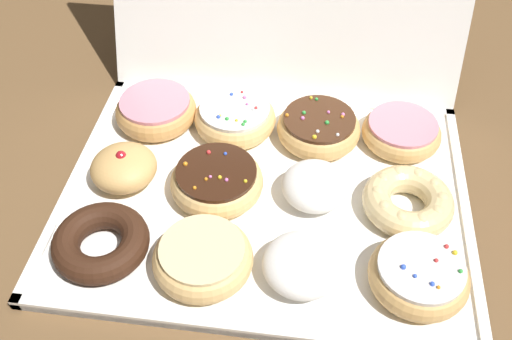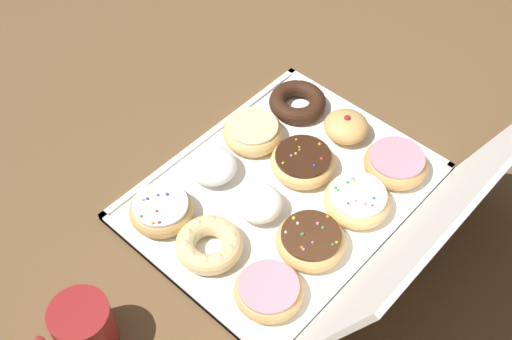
{
  "view_description": "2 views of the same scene",
  "coord_description": "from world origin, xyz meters",
  "px_view_note": "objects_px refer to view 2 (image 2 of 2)",
  "views": [
    {
      "loc": [
        0.05,
        -0.49,
        0.57
      ],
      "look_at": [
        -0.02,
        0.02,
        0.03
      ],
      "focal_mm": 40.15,
      "sensor_mm": 36.0,
      "label": 1
    },
    {
      "loc": [
        0.56,
        0.45,
        0.92
      ],
      "look_at": [
        0.02,
        -0.05,
        0.05
      ],
      "focal_mm": 44.84,
      "sensor_mm": 36.0,
      "label": 2
    }
  ],
  "objects_px": {
    "donut_box": "(282,192)",
    "sprinkle_donut_10": "(311,241)",
    "sprinkle_donut_9": "(357,200)",
    "pink_frosted_donut_11": "(269,291)",
    "powdered_filled_donut_2": "(212,166)",
    "coffee_mug": "(82,328)",
    "sprinkle_donut_3": "(161,210)",
    "sprinkle_donut_5": "(303,162)",
    "powdered_filled_donut_6": "(259,203)",
    "jelly_filled_donut_4": "(346,126)",
    "pink_frosted_donut_8": "(396,163)",
    "cruller_donut_7": "(209,244)",
    "glazed_ring_donut_1": "(253,132)",
    "chocolate_cake_ring_donut_0": "(297,102)"
  },
  "relations": [
    {
      "from": "donut_box",
      "to": "sprinkle_donut_10",
      "type": "xyz_separation_m",
      "value": [
        0.06,
        0.11,
        0.03
      ]
    },
    {
      "from": "sprinkle_donut_9",
      "to": "pink_frosted_donut_11",
      "type": "bearing_deg",
      "value": 0.86
    },
    {
      "from": "powdered_filled_donut_2",
      "to": "coffee_mug",
      "type": "bearing_deg",
      "value": 13.79
    },
    {
      "from": "sprinkle_donut_3",
      "to": "sprinkle_donut_5",
      "type": "distance_m",
      "value": 0.27
    },
    {
      "from": "powdered_filled_donut_2",
      "to": "sprinkle_donut_5",
      "type": "bearing_deg",
      "value": 135.82
    },
    {
      "from": "sprinkle_donut_9",
      "to": "powdered_filled_donut_6",
      "type": "bearing_deg",
      "value": -45.02
    },
    {
      "from": "powdered_filled_donut_2",
      "to": "sprinkle_donut_9",
      "type": "height_order",
      "value": "same"
    },
    {
      "from": "sprinkle_donut_3",
      "to": "jelly_filled_donut_4",
      "type": "xyz_separation_m",
      "value": [
        -0.37,
        0.12,
        0.0
      ]
    },
    {
      "from": "pink_frosted_donut_8",
      "to": "powdered_filled_donut_6",
      "type": "bearing_deg",
      "value": -27.33
    },
    {
      "from": "donut_box",
      "to": "sprinkle_donut_9",
      "type": "xyz_separation_m",
      "value": [
        -0.06,
        0.12,
        0.03
      ]
    },
    {
      "from": "pink_frosted_donut_11",
      "to": "sprinkle_donut_5",
      "type": "bearing_deg",
      "value": -151.63
    },
    {
      "from": "donut_box",
      "to": "coffee_mug",
      "type": "distance_m",
      "value": 0.42
    },
    {
      "from": "powdered_filled_donut_2",
      "to": "coffee_mug",
      "type": "relative_size",
      "value": 0.82
    },
    {
      "from": "sprinkle_donut_3",
      "to": "pink_frosted_donut_8",
      "type": "bearing_deg",
      "value": 146.5
    },
    {
      "from": "sprinkle_donut_3",
      "to": "sprinkle_donut_9",
      "type": "bearing_deg",
      "value": 135.82
    },
    {
      "from": "powdered_filled_donut_2",
      "to": "cruller_donut_7",
      "type": "bearing_deg",
      "value": 42.93
    },
    {
      "from": "pink_frosted_donut_8",
      "to": "coffee_mug",
      "type": "height_order",
      "value": "coffee_mug"
    },
    {
      "from": "donut_box",
      "to": "pink_frosted_donut_8",
      "type": "xyz_separation_m",
      "value": [
        -0.18,
        0.12,
        0.03
      ]
    },
    {
      "from": "jelly_filled_donut_4",
      "to": "powdered_filled_donut_6",
      "type": "xyz_separation_m",
      "value": [
        0.25,
        0.0,
        0.0
      ]
    },
    {
      "from": "donut_box",
      "to": "sprinkle_donut_3",
      "type": "bearing_deg",
      "value": -32.09
    },
    {
      "from": "coffee_mug",
      "to": "donut_box",
      "type": "bearing_deg",
      "value": 175.64
    },
    {
      "from": "glazed_ring_donut_1",
      "to": "jelly_filled_donut_4",
      "type": "distance_m",
      "value": 0.18
    },
    {
      "from": "coffee_mug",
      "to": "pink_frosted_donut_8",
      "type": "bearing_deg",
      "value": 165.41
    },
    {
      "from": "donut_box",
      "to": "sprinkle_donut_5",
      "type": "bearing_deg",
      "value": -175.33
    },
    {
      "from": "pink_frosted_donut_8",
      "to": "pink_frosted_donut_11",
      "type": "xyz_separation_m",
      "value": [
        0.35,
        0.0,
        -0.0
      ]
    },
    {
      "from": "jelly_filled_donut_4",
      "to": "pink_frosted_donut_11",
      "type": "relative_size",
      "value": 0.78
    },
    {
      "from": "powdered_filled_donut_2",
      "to": "jelly_filled_donut_4",
      "type": "bearing_deg",
      "value": 153.85
    },
    {
      "from": "pink_frosted_donut_11",
      "to": "powdered_filled_donut_6",
      "type": "bearing_deg",
      "value": -132.53
    },
    {
      "from": "powdered_filled_donut_2",
      "to": "sprinkle_donut_3",
      "type": "height_order",
      "value": "powdered_filled_donut_2"
    },
    {
      "from": "powdered_filled_donut_2",
      "to": "pink_frosted_donut_8",
      "type": "relative_size",
      "value": 0.77
    },
    {
      "from": "sprinkle_donut_9",
      "to": "pink_frosted_donut_11",
      "type": "relative_size",
      "value": 1.06
    },
    {
      "from": "chocolate_cake_ring_donut_0",
      "to": "sprinkle_donut_10",
      "type": "xyz_separation_m",
      "value": [
        0.24,
        0.23,
        0.0
      ]
    },
    {
      "from": "pink_frosted_donut_8",
      "to": "coffee_mug",
      "type": "xyz_separation_m",
      "value": [
        0.59,
        -0.15,
        0.02
      ]
    },
    {
      "from": "sprinkle_donut_5",
      "to": "coffee_mug",
      "type": "xyz_separation_m",
      "value": [
        0.48,
        -0.03,
        0.02
      ]
    },
    {
      "from": "pink_frosted_donut_11",
      "to": "sprinkle_donut_10",
      "type": "bearing_deg",
      "value": -175.13
    },
    {
      "from": "donut_box",
      "to": "powdered_filled_donut_2",
      "type": "relative_size",
      "value": 5.72
    },
    {
      "from": "sprinkle_donut_10",
      "to": "donut_box",
      "type": "bearing_deg",
      "value": -118.26
    },
    {
      "from": "chocolate_cake_ring_donut_0",
      "to": "sprinkle_donut_3",
      "type": "bearing_deg",
      "value": 0.0
    },
    {
      "from": "sprinkle_donut_3",
      "to": "cruller_donut_7",
      "type": "relative_size",
      "value": 0.99
    },
    {
      "from": "jelly_filled_donut_4",
      "to": "cruller_donut_7",
      "type": "height_order",
      "value": "jelly_filled_donut_4"
    },
    {
      "from": "sprinkle_donut_5",
      "to": "coffee_mug",
      "type": "bearing_deg",
      "value": -3.19
    },
    {
      "from": "powdered_filled_donut_2",
      "to": "sprinkle_donut_5",
      "type": "height_order",
      "value": "same"
    },
    {
      "from": "sprinkle_donut_9",
      "to": "jelly_filled_donut_4",
      "type": "bearing_deg",
      "value": -136.36
    },
    {
      "from": "powdered_filled_donut_2",
      "to": "pink_frosted_donut_8",
      "type": "bearing_deg",
      "value": 133.67
    },
    {
      "from": "powdered_filled_donut_2",
      "to": "cruller_donut_7",
      "type": "distance_m",
      "value": 0.17
    },
    {
      "from": "glazed_ring_donut_1",
      "to": "cruller_donut_7",
      "type": "relative_size",
      "value": 1.02
    },
    {
      "from": "sprinkle_donut_5",
      "to": "sprinkle_donut_10",
      "type": "xyz_separation_m",
      "value": [
        0.12,
        0.12,
        -0.0
      ]
    },
    {
      "from": "powdered_filled_donut_2",
      "to": "sprinkle_donut_9",
      "type": "xyz_separation_m",
      "value": [
        -0.12,
        0.24,
        -0.0
      ]
    },
    {
      "from": "glazed_ring_donut_1",
      "to": "coffee_mug",
      "type": "relative_size",
      "value": 1.05
    },
    {
      "from": "sprinkle_donut_5",
      "to": "sprinkle_donut_10",
      "type": "height_order",
      "value": "same"
    }
  ]
}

